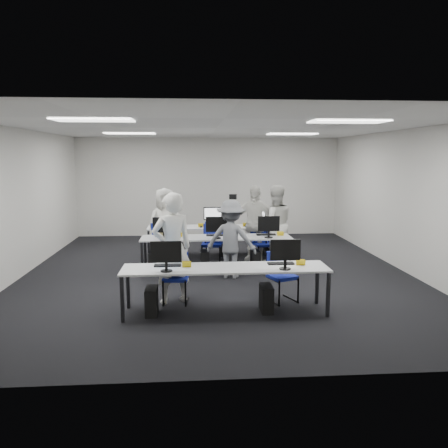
{
  "coord_description": "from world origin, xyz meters",
  "views": [
    {
      "loc": [
        -0.5,
        -8.97,
        2.43
      ],
      "look_at": [
        0.17,
        0.24,
        1.0
      ],
      "focal_mm": 35.0,
      "sensor_mm": 36.0,
      "label": 1
    }
  ],
  "objects": [
    {
      "name": "room",
      "position": [
        0.0,
        0.0,
        1.5
      ],
      "size": [
        9.0,
        9.02,
        3.0
      ],
      "color": "black",
      "rests_on": "ground"
    },
    {
      "name": "ceiling_panels",
      "position": [
        0.0,
        0.0,
        2.98
      ],
      "size": [
        5.2,
        4.6,
        0.02
      ],
      "color": "white",
      "rests_on": "room"
    },
    {
      "name": "desk_front",
      "position": [
        0.0,
        -2.4,
        0.68
      ],
      "size": [
        3.2,
        0.7,
        0.73
      ],
      "color": "#B2B5B7",
      "rests_on": "ground"
    },
    {
      "name": "desk_mid",
      "position": [
        0.0,
        0.2,
        0.68
      ],
      "size": [
        3.2,
        0.7,
        0.73
      ],
      "color": "#B2B5B7",
      "rests_on": "ground"
    },
    {
      "name": "desk_back",
      "position": [
        0.0,
        1.6,
        0.68
      ],
      "size": [
        3.2,
        0.7,
        0.73
      ],
      "color": "#B2B5B7",
      "rests_on": "ground"
    },
    {
      "name": "equipment_front",
      "position": [
        -0.19,
        -2.42,
        0.36
      ],
      "size": [
        2.51,
        0.41,
        1.19
      ],
      "color": "#0D48AA",
      "rests_on": "desk_front"
    },
    {
      "name": "equipment_mid",
      "position": [
        -0.19,
        0.18,
        0.36
      ],
      "size": [
        2.91,
        0.41,
        1.19
      ],
      "color": "white",
      "rests_on": "desk_mid"
    },
    {
      "name": "equipment_back",
      "position": [
        0.19,
        1.62,
        0.36
      ],
      "size": [
        2.91,
        0.41,
        1.19
      ],
      "color": "white",
      "rests_on": "desk_back"
    },
    {
      "name": "chair_0",
      "position": [
        -0.79,
        -1.85,
        0.26
      ],
      "size": [
        0.45,
        0.48,
        0.83
      ],
      "rotation": [
        0.0,
        0.0,
        -0.1
      ],
      "color": "navy",
      "rests_on": "ground"
    },
    {
      "name": "chair_1",
      "position": [
        0.99,
        -1.92,
        0.27
      ],
      "size": [
        0.55,
        0.57,
        0.84
      ],
      "rotation": [
        0.0,
        0.0,
        0.38
      ],
      "color": "navy",
      "rests_on": "ground"
    },
    {
      "name": "chair_2",
      "position": [
        -1.17,
        0.67,
        0.3
      ],
      "size": [
        0.61,
        0.63,
        0.95
      ],
      "rotation": [
        0.0,
        0.0,
        0.35
      ],
      "color": "navy",
      "rests_on": "ground"
    },
    {
      "name": "chair_3",
      "position": [
        -0.07,
        0.73,
        0.28
      ],
      "size": [
        0.5,
        0.54,
        0.9
      ],
      "rotation": [
        0.0,
        0.0,
        -0.14
      ],
      "color": "navy",
      "rests_on": "ground"
    },
    {
      "name": "chair_4",
      "position": [
        1.14,
        0.85,
        0.26
      ],
      "size": [
        0.43,
        0.47,
        0.82
      ],
      "rotation": [
        0.0,
        0.0,
        0.08
      ],
      "color": "navy",
      "rests_on": "ground"
    },
    {
      "name": "chair_5",
      "position": [
        -1.25,
        1.09,
        0.28
      ],
      "size": [
        0.51,
        0.55,
        0.89
      ],
      "rotation": [
        0.0,
        0.0,
        0.17
      ],
      "color": "navy",
      "rests_on": "ground"
    },
    {
      "name": "chair_6",
      "position": [
        0.02,
        0.94,
        0.31
      ],
      "size": [
        0.52,
        0.56,
        0.98
      ],
      "rotation": [
        0.0,
        0.0,
        -0.08
      ],
      "color": "navy",
      "rests_on": "ground"
    },
    {
      "name": "chair_7",
      "position": [
        1.05,
        1.04,
        0.26
      ],
      "size": [
        0.5,
        0.52,
        0.83
      ],
      "rotation": [
        0.0,
        0.0,
        -0.24
      ],
      "color": "navy",
      "rests_on": "ground"
    },
    {
      "name": "handbag",
      "position": [
        -1.07,
        0.22,
        0.88
      ],
      "size": [
        0.38,
        0.24,
        0.3
      ],
      "primitive_type": "ellipsoid",
      "rotation": [
        0.0,
        0.0,
        0.02
      ],
      "color": "olive",
      "rests_on": "desk_mid"
    },
    {
      "name": "student_0",
      "position": [
        -0.84,
        -1.85,
        0.93
      ],
      "size": [
        0.79,
        0.66,
        1.86
      ],
      "primitive_type": "imported",
      "rotation": [
        0.0,
        0.0,
        3.5
      ],
      "color": "beige",
      "rests_on": "ground"
    },
    {
      "name": "student_1",
      "position": [
        1.38,
        0.79,
        0.89
      ],
      "size": [
        0.9,
        0.72,
        1.79
      ],
      "primitive_type": "imported",
      "rotation": [
        0.0,
        0.0,
        3.2
      ],
      "color": "beige",
      "rests_on": "ground"
    },
    {
      "name": "student_2",
      "position": [
        -1.13,
        0.95,
        0.86
      ],
      "size": [
        0.99,
        0.82,
        1.72
      ],
      "primitive_type": "imported",
      "rotation": [
        0.0,
        0.0,
        0.38
      ],
      "color": "beige",
      "rests_on": "ground"
    },
    {
      "name": "student_3",
      "position": [
        0.92,
        0.93,
        0.89
      ],
      "size": [
        1.13,
        0.82,
        1.79
      ],
      "primitive_type": "imported",
      "rotation": [
        0.0,
        0.0,
        -0.41
      ],
      "color": "beige",
      "rests_on": "ground"
    },
    {
      "name": "photographer",
      "position": [
        0.27,
        -0.4,
        0.79
      ],
      "size": [
        1.14,
        0.85,
        1.58
      ],
      "primitive_type": "imported",
      "rotation": [
        0.0,
        0.0,
        2.85
      ],
      "color": "slate",
      "rests_on": "ground"
    },
    {
      "name": "dslr_camera",
      "position": [
        0.32,
        -0.23,
        1.63
      ],
      "size": [
        0.19,
        0.21,
        0.1
      ],
      "primitive_type": "cube",
      "rotation": [
        0.0,
        0.0,
        2.85
      ],
      "color": "black",
      "rests_on": "photographer"
    }
  ]
}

